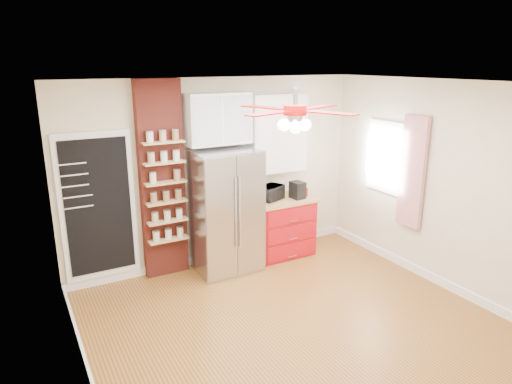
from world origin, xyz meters
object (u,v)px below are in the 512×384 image
fridge (225,211)px  canister_left (305,192)px  toaster_oven (270,193)px  coffee_maker (297,190)px  red_cabinet (281,226)px  pantry_jar_oats (153,178)px  ceiling_fan (295,111)px

fridge → canister_left: (1.34, -0.01, 0.10)m
toaster_oven → coffee_maker: (0.40, -0.14, 0.02)m
red_cabinet → canister_left: size_ratio=6.35×
fridge → red_cabinet: bearing=3.0°
canister_left → pantry_jar_oats: bearing=175.9°
toaster_oven → canister_left: toaster_oven is taller
ceiling_fan → toaster_oven: ceiling_fan is taller
fridge → canister_left: 1.34m
coffee_maker → fridge: bearing=172.1°
red_cabinet → canister_left: (0.37, -0.06, 0.52)m
fridge → canister_left: fridge is taller
coffee_maker → canister_left: bearing=4.6°
fridge → ceiling_fan: bearing=-88.2°
red_cabinet → coffee_maker: size_ratio=3.64×
toaster_oven → canister_left: size_ratio=2.64×
canister_left → coffee_maker: bearing=-169.5°
pantry_jar_oats → coffee_maker: bearing=-5.1°
fridge → red_cabinet: (0.97, 0.05, -0.42)m
coffee_maker → pantry_jar_oats: size_ratio=1.86×
fridge → coffee_maker: size_ratio=6.78×
fridge → coffee_maker: fridge is taller
canister_left → pantry_jar_oats: (-2.30, 0.16, 0.47)m
toaster_oven → pantry_jar_oats: bearing=155.4°
coffee_maker → canister_left: size_ratio=1.74×
red_cabinet → canister_left: bearing=-9.8°
coffee_maker → canister_left: (0.15, 0.03, -0.06)m
ceiling_fan → canister_left: ceiling_fan is taller
fridge → red_cabinet: 1.06m
toaster_oven → pantry_jar_oats: 1.81m
fridge → pantry_jar_oats: bearing=171.2°
ceiling_fan → coffee_maker: size_ratio=5.42×
fridge → pantry_jar_oats: 1.13m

